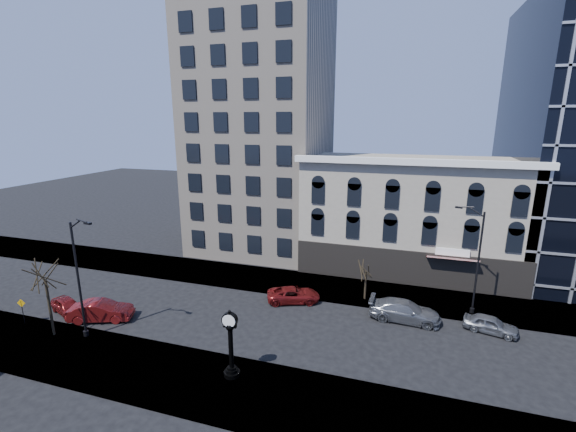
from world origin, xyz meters
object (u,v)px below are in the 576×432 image
(street_clock, at_px, (231,346))
(car_near_b, at_px, (101,311))
(warning_sign, at_px, (22,307))
(street_lamp_near, at_px, (80,248))
(car_near_a, at_px, (67,306))

(street_clock, xyz_separation_m, car_near_b, (-13.31, 3.39, -1.37))
(street_clock, relative_size, warning_sign, 2.17)
(street_lamp_near, xyz_separation_m, car_near_a, (-5.04, 2.64, -6.57))
(car_near_b, bearing_deg, street_lamp_near, -170.98)
(street_lamp_near, bearing_deg, warning_sign, -171.04)
(car_near_a, bearing_deg, warning_sign, 166.79)
(street_clock, bearing_deg, car_near_a, 161.90)
(street_clock, distance_m, warning_sign, 18.68)
(street_lamp_near, height_order, warning_sign, street_lamp_near)
(street_clock, distance_m, street_lamp_near, 12.88)
(street_lamp_near, xyz_separation_m, car_near_b, (-1.48, 2.57, -6.40))
(street_lamp_near, bearing_deg, car_near_a, 162.33)
(street_clock, xyz_separation_m, car_near_a, (-16.87, 3.47, -1.53))
(warning_sign, xyz_separation_m, car_near_a, (1.78, 2.52, -0.92))
(street_lamp_near, height_order, car_near_b, street_lamp_near)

